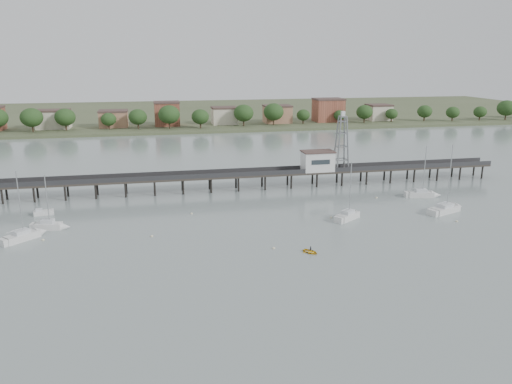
# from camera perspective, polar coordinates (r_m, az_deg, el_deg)

# --- Properties ---
(ground_plane) EXTENTS (500.00, 500.00, 0.00)m
(ground_plane) POSITION_cam_1_polar(r_m,az_deg,el_deg) (72.85, 3.17, -11.70)
(ground_plane) COLOR gray
(ground_plane) RESTS_ON ground
(pier) EXTENTS (150.00, 5.00, 5.50)m
(pier) POSITION_cam_1_polar(r_m,az_deg,el_deg) (127.31, -3.72, 1.86)
(pier) COLOR #2D2823
(pier) RESTS_ON ground
(pier_building) EXTENTS (8.40, 5.40, 5.30)m
(pier_building) POSITION_cam_1_polar(r_m,az_deg,el_deg) (132.40, 7.06, 3.56)
(pier_building) COLOR silver
(pier_building) RESTS_ON ground
(lattice_tower) EXTENTS (3.20, 3.20, 15.50)m
(lattice_tower) POSITION_cam_1_polar(r_m,az_deg,el_deg) (133.82, 9.77, 5.51)
(lattice_tower) COLOR slate
(lattice_tower) RESTS_ON ground
(sailboat_e) EXTENTS (8.29, 3.94, 13.20)m
(sailboat_e) POSITION_cam_1_polar(r_m,az_deg,el_deg) (128.43, 18.82, -0.27)
(sailboat_e) COLOR silver
(sailboat_e) RESTS_ON ground
(sailboat_b) EXTENTS (7.20, 3.21, 11.61)m
(sailboat_b) POSITION_cam_1_polar(r_m,az_deg,el_deg) (106.66, -22.16, -3.63)
(sailboat_b) COLOR silver
(sailboat_b) RESTS_ON ground
(sailboat_a) EXTENTS (7.78, 7.54, 13.85)m
(sailboat_a) POSITION_cam_1_polar(r_m,az_deg,el_deg) (103.36, -24.56, -4.48)
(sailboat_a) COLOR silver
(sailboat_a) RESTS_ON ground
(sailboat_d) EXTENTS (10.12, 6.30, 15.98)m
(sailboat_d) POSITION_cam_1_polar(r_m,az_deg,el_deg) (118.46, 21.27, -1.75)
(sailboat_d) COLOR silver
(sailboat_d) RESTS_ON ground
(sailboat_c) EXTENTS (7.70, 6.29, 12.91)m
(sailboat_c) POSITION_cam_1_polar(r_m,az_deg,el_deg) (107.54, 10.80, -2.61)
(sailboat_c) COLOR silver
(sailboat_c) RESTS_ON ground
(white_tender) EXTENTS (4.28, 2.36, 1.58)m
(white_tender) POSITION_cam_1_polar(r_m,az_deg,el_deg) (117.29, -23.14, -2.18)
(white_tender) COLOR silver
(white_tender) RESTS_ON ground
(yellow_dinghy) EXTENTS (2.05, 1.69, 2.91)m
(yellow_dinghy) POSITION_cam_1_polar(r_m,az_deg,el_deg) (87.97, 6.25, -6.92)
(yellow_dinghy) COLOR gold
(yellow_dinghy) RESTS_ON ground
(dinghy_occupant) EXTENTS (0.53, 1.03, 0.23)m
(dinghy_occupant) POSITION_cam_1_polar(r_m,az_deg,el_deg) (87.97, 6.25, -6.92)
(dinghy_occupant) COLOR black
(dinghy_occupant) RESTS_ON ground
(mooring_buoys) EXTENTS (82.41, 27.81, 0.39)m
(mooring_buoys) POSITION_cam_1_polar(r_m,az_deg,el_deg) (102.26, 1.32, -3.60)
(mooring_buoys) COLOR beige
(mooring_buoys) RESTS_ON ground
(far_shore) EXTENTS (500.00, 170.00, 10.40)m
(far_shore) POSITION_cam_1_polar(r_m,az_deg,el_deg) (304.54, -8.49, 8.88)
(far_shore) COLOR #475133
(far_shore) RESTS_ON ground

